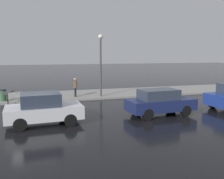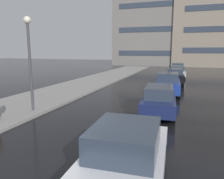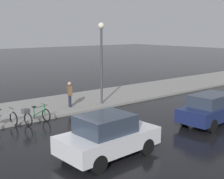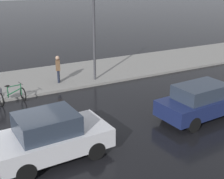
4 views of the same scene
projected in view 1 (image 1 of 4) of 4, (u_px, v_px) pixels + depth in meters
name	position (u px, v px, depth m)	size (l,w,h in m)	color
ground_plane	(33.00, 115.00, 14.92)	(140.00, 140.00, 0.00)	black
sidewalk_kerb	(145.00, 92.00, 23.44)	(4.80, 60.00, 0.14)	gray
bicycle_nearest	(13.00, 97.00, 17.89)	(0.86, 1.45, 1.00)	black
bicycle_second	(37.00, 97.00, 17.97)	(0.87, 1.47, 0.97)	black
car_white	(43.00, 109.00, 12.82)	(2.10, 3.92, 1.63)	silver
car_navy	(160.00, 102.00, 14.69)	(1.96, 4.13, 1.56)	navy
pedestrian	(75.00, 87.00, 20.30)	(0.46, 0.36, 1.67)	#1E2333
streetlamp	(101.00, 57.00, 20.06)	(0.39, 0.39, 5.15)	#424247
trash_bin	(3.00, 96.00, 18.48)	(0.46, 0.46, 0.98)	#2D5133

